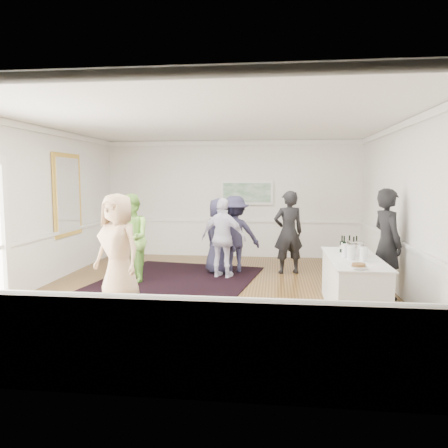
# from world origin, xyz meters

# --- Properties ---
(floor) EXTENTS (8.00, 8.00, 0.00)m
(floor) POSITION_xyz_m (0.00, 0.00, 0.00)
(floor) COLOR brown
(floor) RESTS_ON ground
(ceiling) EXTENTS (7.00, 8.00, 0.02)m
(ceiling) POSITION_xyz_m (0.00, 0.00, 3.20)
(ceiling) COLOR white
(ceiling) RESTS_ON wall_back
(wall_left) EXTENTS (0.02, 8.00, 3.20)m
(wall_left) POSITION_xyz_m (-3.50, 0.00, 1.60)
(wall_left) COLOR white
(wall_left) RESTS_ON floor
(wall_right) EXTENTS (0.02, 8.00, 3.20)m
(wall_right) POSITION_xyz_m (3.50, 0.00, 1.60)
(wall_right) COLOR white
(wall_right) RESTS_ON floor
(wall_back) EXTENTS (7.00, 0.02, 3.20)m
(wall_back) POSITION_xyz_m (0.00, 4.00, 1.60)
(wall_back) COLOR white
(wall_back) RESTS_ON floor
(wall_front) EXTENTS (7.00, 0.02, 3.20)m
(wall_front) POSITION_xyz_m (0.00, -4.00, 1.60)
(wall_front) COLOR white
(wall_front) RESTS_ON floor
(wainscoting) EXTENTS (7.00, 8.00, 1.00)m
(wainscoting) POSITION_xyz_m (0.00, 0.00, 0.50)
(wainscoting) COLOR white
(wainscoting) RESTS_ON floor
(mirror) EXTENTS (0.05, 1.25, 1.85)m
(mirror) POSITION_xyz_m (-3.45, 1.30, 1.80)
(mirror) COLOR #EFBE46
(mirror) RESTS_ON wall_left
(landscape_painting) EXTENTS (1.44, 0.06, 0.66)m
(landscape_painting) POSITION_xyz_m (0.40, 3.95, 1.78)
(landscape_painting) COLOR white
(landscape_painting) RESTS_ON wall_back
(area_rug) EXTENTS (3.71, 4.51, 0.02)m
(area_rug) POSITION_xyz_m (-0.93, 0.67, 0.01)
(area_rug) COLOR black
(area_rug) RESTS_ON floor
(serving_table) EXTENTS (0.83, 2.18, 0.88)m
(serving_table) POSITION_xyz_m (2.46, -0.79, 0.44)
(serving_table) COLOR silver
(serving_table) RESTS_ON floor
(bartender) EXTENTS (0.67, 0.83, 1.99)m
(bartender) POSITION_xyz_m (3.20, 0.08, 1.00)
(bartender) COLOR black
(bartender) RESTS_ON floor
(guest_tan) EXTENTS (1.11, 0.96, 1.92)m
(guest_tan) POSITION_xyz_m (-1.48, -0.94, 0.96)
(guest_tan) COLOR tan
(guest_tan) RESTS_ON floor
(guest_green) EXTENTS (1.07, 1.14, 1.86)m
(guest_green) POSITION_xyz_m (-1.79, 0.64, 0.93)
(guest_green) COLOR #83C74F
(guest_green) RESTS_ON floor
(guest_lilac) EXTENTS (1.10, 0.69, 1.75)m
(guest_lilac) POSITION_xyz_m (0.06, 1.32, 0.87)
(guest_lilac) COLOR silver
(guest_lilac) RESTS_ON floor
(guest_dark_a) EXTENTS (1.22, 0.81, 1.77)m
(guest_dark_a) POSITION_xyz_m (0.26, 1.91, 0.88)
(guest_dark_a) COLOR #242239
(guest_dark_a) RESTS_ON floor
(guest_dark_b) EXTENTS (0.79, 0.63, 1.89)m
(guest_dark_b) POSITION_xyz_m (1.48, 1.94, 0.95)
(guest_dark_b) COLOR black
(guest_dark_b) RESTS_ON floor
(guest_navy) EXTENTS (1.00, 0.96, 1.72)m
(guest_navy) POSITION_xyz_m (-0.08, 1.75, 0.86)
(guest_navy) COLOR #242239
(guest_navy) RESTS_ON floor
(wine_bottles) EXTENTS (0.32, 0.25, 0.31)m
(wine_bottles) POSITION_xyz_m (2.46, -0.31, 1.04)
(wine_bottles) COLOR black
(wine_bottles) RESTS_ON serving_table
(juice_pitchers) EXTENTS (0.34, 0.42, 0.24)m
(juice_pitchers) POSITION_xyz_m (2.42, -0.97, 1.00)
(juice_pitchers) COLOR #7EB03F
(juice_pitchers) RESTS_ON serving_table
(ice_bucket) EXTENTS (0.26, 0.26, 0.25)m
(ice_bucket) POSITION_xyz_m (2.52, -0.65, 1.00)
(ice_bucket) COLOR silver
(ice_bucket) RESTS_ON serving_table
(nut_bowl) EXTENTS (0.24, 0.24, 0.08)m
(nut_bowl) POSITION_xyz_m (2.37, -1.71, 0.92)
(nut_bowl) COLOR white
(nut_bowl) RESTS_ON serving_table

